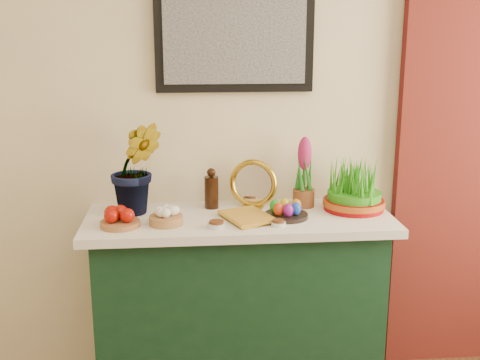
{
  "coord_description": "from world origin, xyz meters",
  "views": [
    {
      "loc": [
        -0.23,
        -0.62,
        1.72
      ],
      "look_at": [
        0.0,
        1.95,
        1.07
      ],
      "focal_mm": 45.0,
      "sensor_mm": 36.0,
      "label": 1
    }
  ],
  "objects_px": {
    "book": "(228,219)",
    "sideboard": "(239,308)",
    "hyacinth_green": "(136,153)",
    "mirror": "(253,184)",
    "wheatgrass_sabzeh": "(355,188)"
  },
  "relations": [
    {
      "from": "wheatgrass_sabzeh",
      "to": "hyacinth_green",
      "type": "bearing_deg",
      "value": 177.95
    },
    {
      "from": "mirror",
      "to": "book",
      "type": "xyz_separation_m",
      "value": [
        -0.14,
        -0.23,
        -0.1
      ]
    },
    {
      "from": "book",
      "to": "hyacinth_green",
      "type": "bearing_deg",
      "value": 135.01
    },
    {
      "from": "sideboard",
      "to": "mirror",
      "type": "height_order",
      "value": "mirror"
    },
    {
      "from": "mirror",
      "to": "hyacinth_green",
      "type": "bearing_deg",
      "value": -174.57
    },
    {
      "from": "wheatgrass_sabzeh",
      "to": "sideboard",
      "type": "bearing_deg",
      "value": -175.65
    },
    {
      "from": "sideboard",
      "to": "hyacinth_green",
      "type": "bearing_deg",
      "value": 170.46
    },
    {
      "from": "sideboard",
      "to": "mirror",
      "type": "distance_m",
      "value": 0.6
    },
    {
      "from": "sideboard",
      "to": "wheatgrass_sabzeh",
      "type": "height_order",
      "value": "wheatgrass_sabzeh"
    },
    {
      "from": "sideboard",
      "to": "hyacinth_green",
      "type": "height_order",
      "value": "hyacinth_green"
    },
    {
      "from": "sideboard",
      "to": "hyacinth_green",
      "type": "xyz_separation_m",
      "value": [
        -0.46,
        0.08,
        0.75
      ]
    },
    {
      "from": "hyacinth_green",
      "to": "mirror",
      "type": "xyz_separation_m",
      "value": [
        0.54,
        0.05,
        -0.17
      ]
    },
    {
      "from": "book",
      "to": "sideboard",
      "type": "bearing_deg",
      "value": 40.05
    },
    {
      "from": "hyacinth_green",
      "to": "sideboard",
      "type": "bearing_deg",
      "value": -16.59
    },
    {
      "from": "book",
      "to": "wheatgrass_sabzeh",
      "type": "xyz_separation_m",
      "value": [
        0.6,
        0.14,
        0.09
      ]
    }
  ]
}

